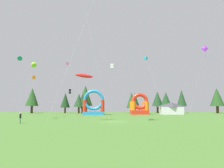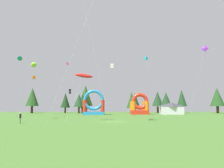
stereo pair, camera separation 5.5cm
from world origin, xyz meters
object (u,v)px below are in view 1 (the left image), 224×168
object	(u,v)px
inflatable_red_slide	(94,105)
kite_lime_delta	(33,64)
kite_red_parafoil	(84,76)
inflatable_yellow_castle	(139,107)
kite_cyan_box	(146,59)
kite_teal_parafoil	(20,59)
kite_purple_diamond	(205,49)
festival_tent	(171,108)
kite_orange_box	(34,77)
kite_black_box	(70,91)
person_left_edge	(20,117)
kite_pink_diamond	(67,65)
kite_white_box	(112,66)

from	to	relation	value
inflatable_red_slide	kite_lime_delta	bearing A→B (deg)	-129.35
kite_red_parafoil	kite_lime_delta	xyz separation A→B (m)	(-12.48, 11.27, 4.11)
kite_lime_delta	inflatable_yellow_castle	distance (m)	33.28
kite_cyan_box	kite_teal_parafoil	bearing A→B (deg)	-139.74
kite_purple_diamond	inflatable_red_slide	size ratio (longest dim) A/B	2.18
kite_cyan_box	festival_tent	distance (m)	16.86
kite_orange_box	inflatable_red_slide	distance (m)	19.22
kite_orange_box	kite_black_box	size ratio (longest dim) A/B	1.70
kite_purple_diamond	kite_lime_delta	world-z (taller)	kite_purple_diamond
kite_teal_parafoil	person_left_edge	xyz separation A→B (m)	(4.21, -9.05, -10.30)
kite_pink_diamond	festival_tent	bearing A→B (deg)	3.75
kite_black_box	kite_white_box	xyz separation A→B (m)	(10.42, 0.14, 6.45)
kite_purple_diamond	inflatable_red_slide	bearing A→B (deg)	146.74
inflatable_red_slide	kite_orange_box	bearing A→B (deg)	179.40
kite_orange_box	kite_lime_delta	bearing A→B (deg)	-71.77
kite_teal_parafoil	kite_lime_delta	bearing A→B (deg)	90.72
kite_orange_box	kite_cyan_box	distance (m)	33.34
kite_cyan_box	inflatable_red_slide	distance (m)	20.84
kite_white_box	person_left_edge	bearing A→B (deg)	-119.83
kite_red_parafoil	inflatable_yellow_castle	bearing A→B (deg)	65.55
kite_red_parafoil	inflatable_yellow_castle	world-z (taller)	kite_red_parafoil
kite_pink_diamond	festival_tent	size ratio (longest dim) A/B	2.34
kite_lime_delta	person_left_edge	distance (m)	19.96
festival_tent	kite_white_box	bearing A→B (deg)	-148.23
kite_cyan_box	kite_red_parafoil	bearing A→B (deg)	-119.12
kite_white_box	festival_tent	xyz separation A→B (m)	(18.05, 11.18, -10.73)
kite_lime_delta	inflatable_yellow_castle	world-z (taller)	kite_lime_delta
kite_black_box	kite_white_box	world-z (taller)	kite_white_box
kite_lime_delta	kite_black_box	bearing A→B (deg)	42.65
kite_lime_delta	inflatable_red_slide	size ratio (longest dim) A/B	1.72
kite_pink_diamond	inflatable_red_slide	size ratio (longest dim) A/B	2.14
kite_lime_delta	kite_orange_box	size ratio (longest dim) A/B	1.09
kite_orange_box	kite_black_box	distance (m)	15.67
kite_teal_parafoil	inflatable_yellow_castle	bearing A→B (deg)	44.83
kite_purple_diamond	kite_white_box	world-z (taller)	kite_purple_diamond
kite_orange_box	kite_black_box	xyz separation A→B (m)	(12.08, -8.80, -4.70)
kite_pink_diamond	kite_cyan_box	world-z (taller)	kite_cyan_box
kite_pink_diamond	inflatable_yellow_castle	distance (m)	25.01
kite_black_box	inflatable_red_slide	xyz separation A→B (m)	(5.34, 8.62, -3.42)
kite_lime_delta	kite_teal_parafoil	bearing A→B (deg)	-89.28
kite_purple_diamond	kite_lime_delta	distance (m)	37.75
kite_teal_parafoil	inflatable_red_slide	size ratio (longest dim) A/B	1.65
kite_pink_diamond	kite_lime_delta	xyz separation A→B (m)	(-4.48, -15.76, -3.06)
kite_teal_parafoil	kite_white_box	distance (m)	22.27
kite_red_parafoil	kite_lime_delta	distance (m)	17.31
person_left_edge	inflatable_red_slide	distance (m)	32.50
kite_lime_delta	kite_orange_box	bearing A→B (deg)	108.23
kite_red_parafoil	kite_white_box	xyz separation A→B (m)	(4.97, 17.89, 5.03)
kite_cyan_box	festival_tent	size ratio (longest dim) A/B	2.63
kite_orange_box	person_left_edge	distance (m)	34.40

